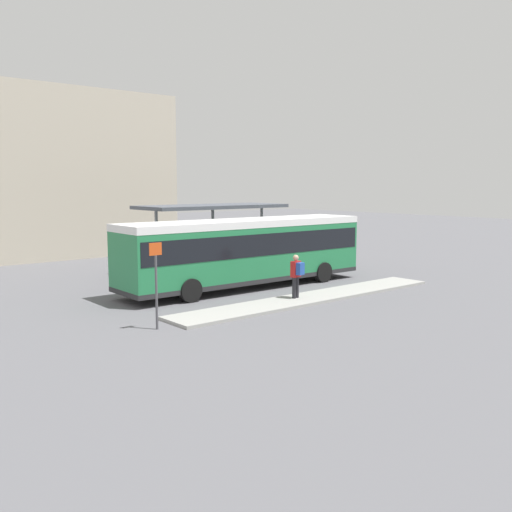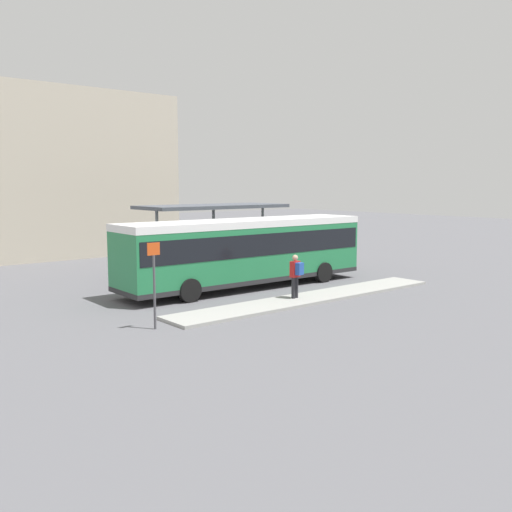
# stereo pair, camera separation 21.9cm
# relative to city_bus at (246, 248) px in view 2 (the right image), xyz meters

# --- Properties ---
(ground_plane) EXTENTS (120.00, 120.00, 0.00)m
(ground_plane) POSITION_rel_city_bus_xyz_m (-0.01, 0.00, -1.80)
(ground_plane) COLOR #5B5B60
(curb_island) EXTENTS (13.23, 1.80, 0.12)m
(curb_island) POSITION_rel_city_bus_xyz_m (0.35, -3.83, -1.74)
(curb_island) COLOR #9E9E99
(curb_island) RESTS_ON ground_plane
(city_bus) EXTENTS (12.10, 2.85, 3.07)m
(city_bus) POSITION_rel_city_bus_xyz_m (0.00, 0.00, 0.00)
(city_bus) COLOR #237A47
(city_bus) RESTS_ON ground_plane
(pedestrian_waiting) EXTENTS (0.46, 0.50, 1.74)m
(pedestrian_waiting) POSITION_rel_city_bus_xyz_m (-0.38, -3.67, -0.69)
(pedestrian_waiting) COLOR #232328
(pedestrian_waiting) RESTS_ON curb_island
(bicycle_yellow) EXTENTS (0.48, 1.66, 0.72)m
(bicycle_yellow) POSITION_rel_city_bus_xyz_m (8.30, 1.43, -1.44)
(bicycle_yellow) COLOR black
(bicycle_yellow) RESTS_ON ground_plane
(bicycle_green) EXTENTS (0.48, 1.68, 0.73)m
(bicycle_green) POSITION_rel_city_bus_xyz_m (8.01, 2.14, -1.44)
(bicycle_green) COLOR black
(bicycle_green) RESTS_ON ground_plane
(bicycle_red) EXTENTS (0.48, 1.54, 0.67)m
(bicycle_red) POSITION_rel_city_bus_xyz_m (8.04, 2.85, -1.47)
(bicycle_red) COLOR black
(bicycle_red) RESTS_ON ground_plane
(station_shelter) EXTENTS (8.07, 3.18, 3.56)m
(station_shelter) POSITION_rel_city_bus_xyz_m (1.74, 4.95, 1.57)
(station_shelter) COLOR #4C515B
(station_shelter) RESTS_ON ground_plane
(potted_planter_near_shelter) EXTENTS (0.85, 0.85, 1.31)m
(potted_planter_near_shelter) POSITION_rel_city_bus_xyz_m (5.04, 2.56, -1.12)
(potted_planter_near_shelter) COLOR slate
(potted_planter_near_shelter) RESTS_ON ground_plane
(platform_sign) EXTENTS (0.44, 0.08, 2.80)m
(platform_sign) POSITION_rel_city_bus_xyz_m (-6.93, -4.01, -0.25)
(platform_sign) COLOR #4C4C51
(platform_sign) RESTS_ON ground_plane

